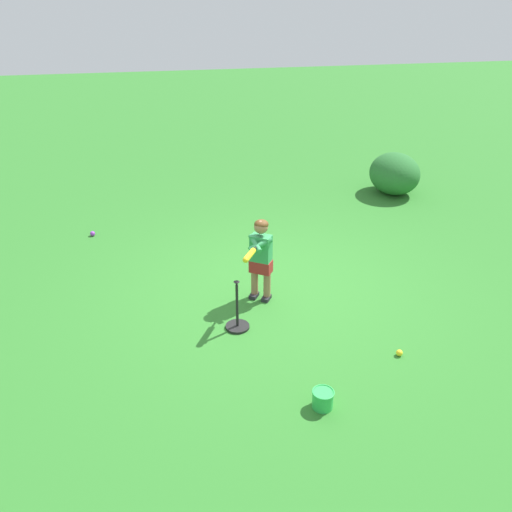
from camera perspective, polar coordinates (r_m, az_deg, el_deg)
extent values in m
plane|color=#2D7528|center=(7.02, 2.30, -3.40)|extent=(40.00, 40.00, 0.00)
cube|color=#232328|center=(6.73, 1.12, -4.56)|extent=(0.16, 0.17, 0.05)
cylinder|color=#996B4C|center=(6.66, 1.20, -3.13)|extent=(0.09, 0.09, 0.34)
cube|color=#232328|center=(6.79, -0.22, -4.28)|extent=(0.16, 0.17, 0.05)
cylinder|color=#996B4C|center=(6.71, -0.16, -2.85)|extent=(0.09, 0.09, 0.34)
cube|color=maroon|center=(6.56, 0.53, -1.10)|extent=(0.31, 0.27, 0.16)
cube|color=#339351|center=(6.44, 0.54, 0.85)|extent=(0.29, 0.26, 0.34)
sphere|color=#996B4C|center=(6.32, 0.55, 3.16)|extent=(0.17, 0.17, 0.17)
ellipsoid|color=#563819|center=(6.32, 0.58, 3.45)|extent=(0.24, 0.24, 0.11)
sphere|color=yellow|center=(6.29, 0.07, 1.06)|extent=(0.04, 0.04, 0.04)
cylinder|color=black|center=(6.20, -0.14, 0.80)|extent=(0.09, 0.14, 0.05)
cylinder|color=yellow|center=(5.98, -0.71, 0.10)|extent=(0.21, 0.34, 0.11)
sphere|color=yellow|center=(5.83, -1.14, -0.42)|extent=(0.07, 0.07, 0.07)
cylinder|color=#339351|center=(6.30, 0.48, 1.24)|extent=(0.31, 0.13, 0.14)
cylinder|color=#339351|center=(6.32, -0.10, 1.35)|extent=(0.12, 0.31, 0.14)
sphere|color=purple|center=(8.81, -17.24, 2.32)|extent=(0.08, 0.08, 0.08)
sphere|color=yellow|center=(6.00, 15.22, -10.06)|extent=(0.07, 0.07, 0.07)
cylinder|color=black|center=(6.23, -2.01, -7.62)|extent=(0.28, 0.28, 0.03)
cylinder|color=black|center=(6.07, -2.05, -5.38)|extent=(0.03, 0.03, 0.55)
cone|color=black|center=(5.92, -2.10, -2.97)|extent=(0.07, 0.07, 0.04)
cylinder|color=green|center=(5.20, 7.21, -15.12)|extent=(0.20, 0.20, 0.18)
torus|color=green|center=(5.14, 7.27, -14.38)|extent=(0.22, 0.22, 0.02)
ellipsoid|color=#286B2D|center=(10.43, 14.73, 8.60)|extent=(0.91, 1.07, 0.78)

